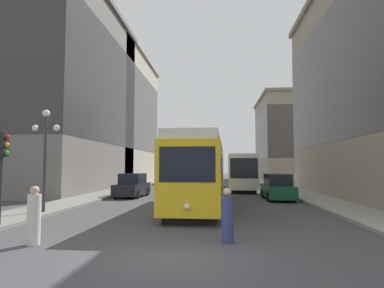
{
  "coord_description": "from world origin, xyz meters",
  "views": [
    {
      "loc": [
        1.16,
        -8.52,
        2.37
      ],
      "look_at": [
        0.04,
        5.87,
        3.35
      ],
      "focal_mm": 30.58,
      "sensor_mm": 36.0,
      "label": 1
    }
  ],
  "objects_px": {
    "pedestrian_crossing_near": "(34,217)",
    "transit_bus": "(241,170)",
    "parked_car_right_far": "(277,188)",
    "traffic_light_near_left": "(2,154)",
    "streetcar": "(200,171)",
    "lamp_post_left_near": "(45,144)",
    "parked_car_left_mid": "(132,186)",
    "pedestrian_crossing_far": "(227,217)",
    "parked_car_left_near": "(167,178)"
  },
  "relations": [
    {
      "from": "parked_car_left_near",
      "to": "parked_car_right_far",
      "type": "relative_size",
      "value": 0.88
    },
    {
      "from": "parked_car_right_far",
      "to": "lamp_post_left_near",
      "type": "xyz_separation_m",
      "value": [
        -12.77,
        -8.42,
        2.64
      ]
    },
    {
      "from": "parked_car_left_near",
      "to": "traffic_light_near_left",
      "type": "xyz_separation_m",
      "value": [
        -1.68,
        -30.57,
        2.01
      ]
    },
    {
      "from": "transit_bus",
      "to": "traffic_light_near_left",
      "type": "xyz_separation_m",
      "value": [
        -10.71,
        -22.16,
        0.91
      ]
    },
    {
      "from": "traffic_light_near_left",
      "to": "parked_car_left_near",
      "type": "bearing_deg",
      "value": 86.85
    },
    {
      "from": "parked_car_left_mid",
      "to": "parked_car_right_far",
      "type": "relative_size",
      "value": 0.88
    },
    {
      "from": "parked_car_right_far",
      "to": "pedestrian_crossing_near",
      "type": "bearing_deg",
      "value": 55.75
    },
    {
      "from": "lamp_post_left_near",
      "to": "transit_bus",
      "type": "bearing_deg",
      "value": 59.6
    },
    {
      "from": "parked_car_right_far",
      "to": "parked_car_left_mid",
      "type": "bearing_deg",
      "value": -5.65
    },
    {
      "from": "parked_car_right_far",
      "to": "lamp_post_left_near",
      "type": "distance_m",
      "value": 15.52
    },
    {
      "from": "streetcar",
      "to": "parked_car_right_far",
      "type": "height_order",
      "value": "streetcar"
    },
    {
      "from": "parked_car_left_near",
      "to": "parked_car_left_mid",
      "type": "height_order",
      "value": "same"
    },
    {
      "from": "transit_bus",
      "to": "pedestrian_crossing_near",
      "type": "relative_size",
      "value": 7.36
    },
    {
      "from": "transit_bus",
      "to": "parked_car_left_near",
      "type": "distance_m",
      "value": 12.38
    },
    {
      "from": "pedestrian_crossing_near",
      "to": "transit_bus",
      "type": "bearing_deg",
      "value": -160.84
    },
    {
      "from": "streetcar",
      "to": "lamp_post_left_near",
      "type": "relative_size",
      "value": 2.56
    },
    {
      "from": "streetcar",
      "to": "transit_bus",
      "type": "bearing_deg",
      "value": 78.65
    },
    {
      "from": "streetcar",
      "to": "pedestrian_crossing_far",
      "type": "height_order",
      "value": "streetcar"
    },
    {
      "from": "parked_car_right_far",
      "to": "traffic_light_near_left",
      "type": "height_order",
      "value": "traffic_light_near_left"
    },
    {
      "from": "transit_bus",
      "to": "pedestrian_crossing_far",
      "type": "distance_m",
      "value": 23.92
    },
    {
      "from": "parked_car_right_far",
      "to": "pedestrian_crossing_near",
      "type": "distance_m",
      "value": 17.37
    },
    {
      "from": "parked_car_left_near",
      "to": "traffic_light_near_left",
      "type": "distance_m",
      "value": 30.69
    },
    {
      "from": "streetcar",
      "to": "transit_bus",
      "type": "height_order",
      "value": "streetcar"
    },
    {
      "from": "pedestrian_crossing_near",
      "to": "streetcar",
      "type": "bearing_deg",
      "value": -168.59
    },
    {
      "from": "traffic_light_near_left",
      "to": "pedestrian_crossing_near",
      "type": "bearing_deg",
      "value": -40.8
    },
    {
      "from": "streetcar",
      "to": "traffic_light_near_left",
      "type": "height_order",
      "value": "streetcar"
    },
    {
      "from": "streetcar",
      "to": "parked_car_left_mid",
      "type": "distance_m",
      "value": 8.32
    },
    {
      "from": "parked_car_left_mid",
      "to": "parked_car_right_far",
      "type": "height_order",
      "value": "same"
    },
    {
      "from": "streetcar",
      "to": "lamp_post_left_near",
      "type": "xyz_separation_m",
      "value": [
        -7.48,
        -3.51,
        1.38
      ]
    },
    {
      "from": "transit_bus",
      "to": "traffic_light_near_left",
      "type": "height_order",
      "value": "traffic_light_near_left"
    },
    {
      "from": "streetcar",
      "to": "pedestrian_crossing_near",
      "type": "xyz_separation_m",
      "value": [
        -4.55,
        -9.4,
        -1.28
      ]
    },
    {
      "from": "streetcar",
      "to": "pedestrian_crossing_far",
      "type": "xyz_separation_m",
      "value": [
        1.32,
        -8.69,
        -1.31
      ]
    },
    {
      "from": "parked_car_left_near",
      "to": "pedestrian_crossing_far",
      "type": "xyz_separation_m",
      "value": [
        6.9,
        -32.21,
        -0.05
      ]
    },
    {
      "from": "streetcar",
      "to": "parked_car_right_far",
      "type": "distance_m",
      "value": 7.33
    },
    {
      "from": "parked_car_left_near",
      "to": "lamp_post_left_near",
      "type": "distance_m",
      "value": 27.22
    },
    {
      "from": "parked_car_left_mid",
      "to": "traffic_light_near_left",
      "type": "relative_size",
      "value": 1.24
    },
    {
      "from": "transit_bus",
      "to": "pedestrian_crossing_near",
      "type": "xyz_separation_m",
      "value": [
        -7.99,
        -24.51,
        -1.12
      ]
    },
    {
      "from": "parked_car_right_far",
      "to": "parked_car_left_near",
      "type": "bearing_deg",
      "value": -59.46
    },
    {
      "from": "pedestrian_crossing_near",
      "to": "traffic_light_near_left",
      "type": "xyz_separation_m",
      "value": [
        -2.72,
        2.35,
        2.04
      ]
    },
    {
      "from": "parked_car_left_mid",
      "to": "traffic_light_near_left",
      "type": "distance_m",
      "value": 13.35
    },
    {
      "from": "pedestrian_crossing_near",
      "to": "traffic_light_near_left",
      "type": "bearing_deg",
      "value": -93.58
    },
    {
      "from": "transit_bus",
      "to": "lamp_post_left_near",
      "type": "relative_size",
      "value": 2.58
    },
    {
      "from": "pedestrian_crossing_near",
      "to": "pedestrian_crossing_far",
      "type": "height_order",
      "value": "pedestrian_crossing_near"
    },
    {
      "from": "parked_car_right_far",
      "to": "pedestrian_crossing_near",
      "type": "height_order",
      "value": "parked_car_right_far"
    },
    {
      "from": "transit_bus",
      "to": "pedestrian_crossing_far",
      "type": "bearing_deg",
      "value": -93.21
    },
    {
      "from": "pedestrian_crossing_near",
      "to": "pedestrian_crossing_far",
      "type": "bearing_deg",
      "value": 134.16
    },
    {
      "from": "pedestrian_crossing_far",
      "to": "parked_car_right_far",
      "type": "bearing_deg",
      "value": -60.36
    },
    {
      "from": "pedestrian_crossing_near",
      "to": "parked_car_left_mid",
      "type": "bearing_deg",
      "value": -138.95
    },
    {
      "from": "parked_car_right_far",
      "to": "traffic_light_near_left",
      "type": "relative_size",
      "value": 1.41
    },
    {
      "from": "parked_car_right_far",
      "to": "pedestrian_crossing_far",
      "type": "xyz_separation_m",
      "value": [
        -3.97,
        -13.6,
        -0.06
      ]
    }
  ]
}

